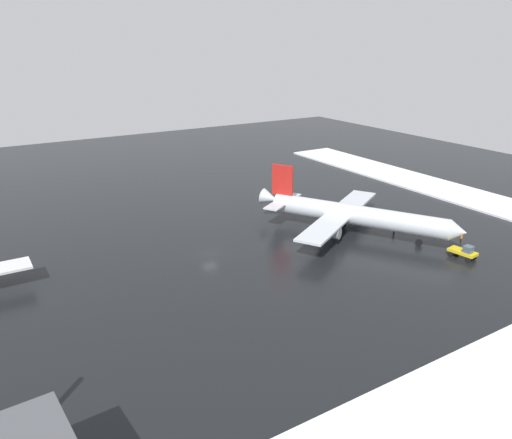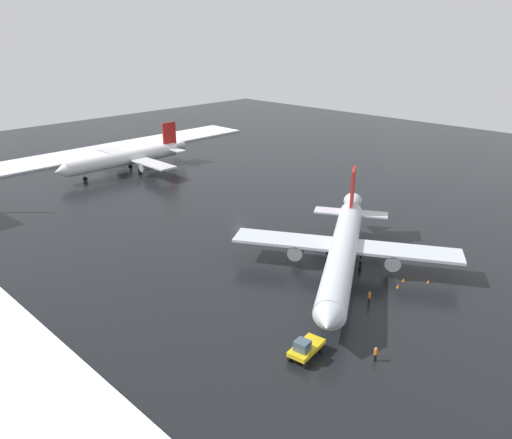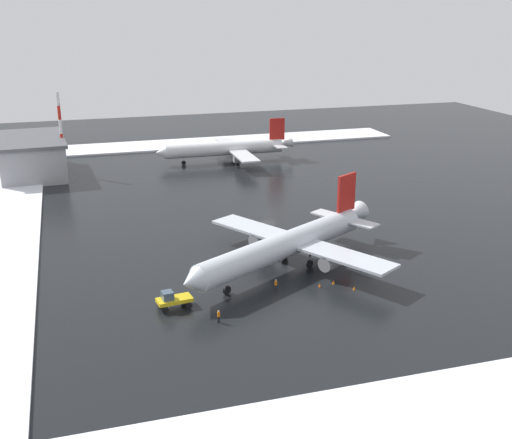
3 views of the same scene
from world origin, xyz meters
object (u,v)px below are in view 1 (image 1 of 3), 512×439
airplane_foreground_jet (352,214)px  traffic_cone_mid_line (373,222)px  pushback_tug (464,252)px  traffic_cone_wingtip_side (364,219)px  ground_crew_by_nose_gear (461,238)px  ground_crew_beside_wing (394,229)px  traffic_cone_near_nose (367,214)px

airplane_foreground_jet → traffic_cone_mid_line: airplane_foreground_jet is taller
pushback_tug → traffic_cone_wingtip_side: 23.33m
traffic_cone_wingtip_side → ground_crew_by_nose_gear: bearing=-69.9°
pushback_tug → traffic_cone_wingtip_side: pushback_tug is taller
pushback_tug → ground_crew_beside_wing: bearing=177.2°
ground_crew_beside_wing → traffic_cone_near_nose: (2.93, 10.58, -0.70)m
airplane_foreground_jet → ground_crew_beside_wing: 8.87m
ground_crew_beside_wing → ground_crew_by_nose_gear: 12.08m
pushback_tug → traffic_cone_near_nose: 25.32m
airplane_foreground_jet → pushback_tug: 20.87m
pushback_tug → ground_crew_beside_wing: size_ratio=2.84×
airplane_foreground_jet → traffic_cone_wingtip_side: airplane_foreground_jet is taller
traffic_cone_mid_line → traffic_cone_wingtip_side: (-0.36, 2.27, 0.00)m
ground_crew_by_nose_gear → traffic_cone_near_nose: (-4.06, 20.43, -0.70)m
ground_crew_by_nose_gear → traffic_cone_near_nose: ground_crew_by_nose_gear is taller
ground_crew_by_nose_gear → traffic_cone_wingtip_side: bearing=144.8°
airplane_foreground_jet → traffic_cone_wingtip_side: size_ratio=65.86×
ground_crew_beside_wing → traffic_cone_near_nose: size_ratio=3.11×
traffic_cone_mid_line → pushback_tug: bearing=-88.1°
ground_crew_by_nose_gear → traffic_cone_near_nose: 20.84m
pushback_tug → ground_crew_by_nose_gear: bearing=122.4°
airplane_foreground_jet → traffic_cone_mid_line: 8.88m
traffic_cone_mid_line → traffic_cone_wingtip_side: 2.29m
ground_crew_beside_wing → traffic_cone_near_nose: 11.00m
airplane_foreground_jet → traffic_cone_wingtip_side: (7.44, 4.41, -3.65)m
traffic_cone_near_nose → traffic_cone_wingtip_side: 3.35m
pushback_tug → ground_crew_by_nose_gear: size_ratio=2.84×
pushback_tug → airplane_foreground_jet: bearing=-163.6°
ground_crew_beside_wing → ground_crew_by_nose_gear: same height
ground_crew_by_nose_gear → traffic_cone_wingtip_side: ground_crew_by_nose_gear is taller
ground_crew_beside_wing → traffic_cone_wingtip_side: (0.22, 8.62, -0.70)m
pushback_tug → traffic_cone_near_nose: size_ratio=8.83×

